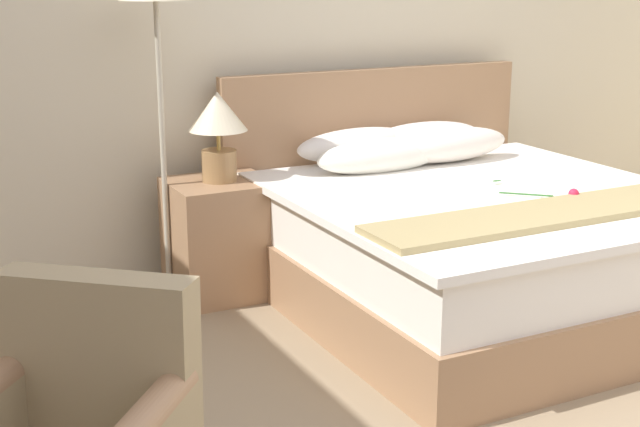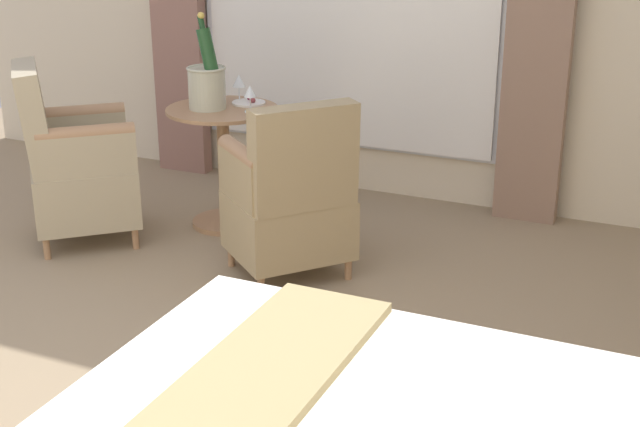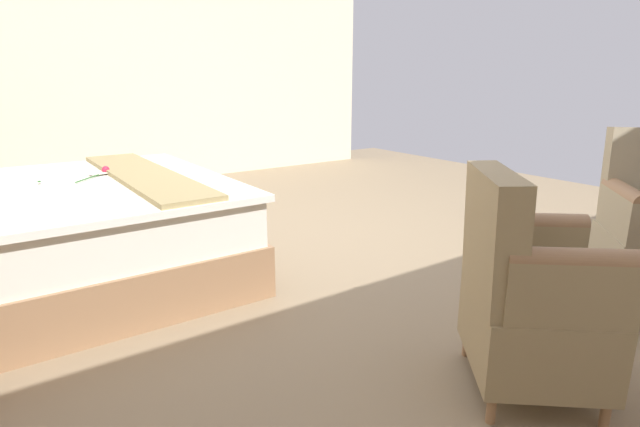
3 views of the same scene
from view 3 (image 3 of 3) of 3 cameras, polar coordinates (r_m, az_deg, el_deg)
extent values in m
plane|color=#957F61|center=(3.69, -0.19, -4.36)|extent=(7.96, 7.96, 0.00)
cube|color=beige|center=(6.45, -17.81, 15.75)|extent=(0.12, 5.73, 2.73)
cube|color=#A17754|center=(3.45, -27.48, -4.87)|extent=(1.81, 1.98, 0.31)
cube|color=white|center=(3.37, -28.08, -0.26)|extent=(1.75, 1.92, 0.27)
cube|color=white|center=(3.35, -27.40, 2.46)|extent=(1.84, 1.86, 0.04)
cube|color=tan|center=(3.43, -19.50, 4.20)|extent=(1.81, 0.36, 0.03)
cylinder|color=#2D6628|center=(3.49, -24.66, 3.80)|extent=(0.25, 0.24, 0.01)
sphere|color=#DB2342|center=(3.63, -23.29, 4.64)|extent=(0.05, 0.05, 0.05)
ellipsoid|color=#33702D|center=(3.45, -29.43, 3.20)|extent=(0.05, 0.03, 0.01)
cube|color=white|center=(3.60, -24.00, 4.21)|extent=(0.10, 0.12, 0.00)
cylinder|color=#A17754|center=(2.22, 29.81, -19.39)|extent=(0.04, 0.04, 0.11)
cylinder|color=#A17754|center=(2.58, 25.52, -13.73)|extent=(0.04, 0.04, 0.11)
cylinder|color=#A17754|center=(2.09, 18.98, -20.39)|extent=(0.04, 0.04, 0.11)
cylinder|color=#A17754|center=(2.47, 16.41, -14.14)|extent=(0.04, 0.04, 0.11)
cube|color=tan|center=(2.23, 23.20, -12.24)|extent=(0.73, 0.72, 0.30)
cube|color=tan|center=(2.03, 19.20, -2.39)|extent=(0.48, 0.44, 0.50)
cube|color=tan|center=(1.94, 26.60, -8.14)|extent=(0.36, 0.40, 0.24)
cylinder|color=#A17754|center=(1.90, 27.03, -4.84)|extent=(0.36, 0.40, 0.09)
cube|color=tan|center=(2.33, 22.72, -3.84)|extent=(0.36, 0.40, 0.24)
cylinder|color=#A17754|center=(2.29, 23.02, -1.05)|extent=(0.36, 0.40, 0.09)
cylinder|color=#A17754|center=(3.07, 30.97, -9.71)|extent=(0.04, 0.04, 0.12)
cylinder|color=#A17754|center=(3.47, 28.71, -6.59)|extent=(0.04, 0.04, 0.12)
cube|color=tan|center=(3.11, 31.21, 0.03)|extent=(0.40, 0.43, 0.22)
cylinder|color=#A17754|center=(3.09, 31.50, 2.03)|extent=(0.40, 0.43, 0.09)
camera|label=1|loc=(3.81, 47.18, 16.83)|focal=50.00mm
camera|label=2|loc=(4.73, -38.44, 19.67)|focal=50.00mm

